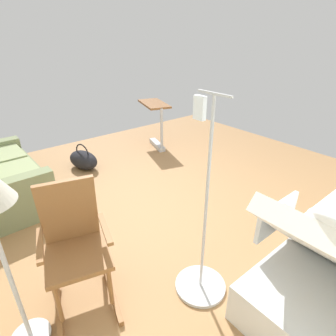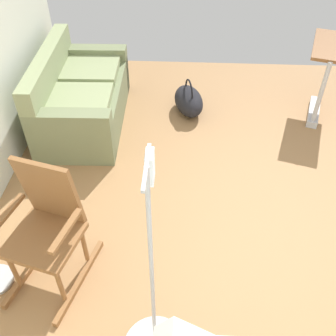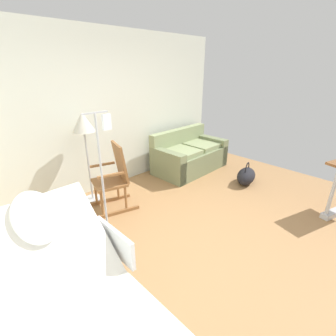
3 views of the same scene
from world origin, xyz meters
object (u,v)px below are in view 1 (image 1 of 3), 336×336
object	(u,v)px
couch	(0,180)
duffel_bag	(83,160)
iv_pole	(201,265)
overbed_table	(156,120)
rocking_chair	(76,246)

from	to	relation	value
couch	duffel_bag	xyz separation A→B (m)	(0.26, -1.23, -0.15)
iv_pole	overbed_table	bearing A→B (deg)	-30.17
rocking_chair	overbed_table	world-z (taller)	rocking_chair
rocking_chair	overbed_table	size ratio (longest dim) A/B	1.19
duffel_bag	iv_pole	size ratio (longest dim) A/B	0.37
couch	duffel_bag	distance (m)	1.27
rocking_chair	iv_pole	distance (m)	1.05
rocking_chair	duffel_bag	distance (m)	2.52
rocking_chair	iv_pole	xyz separation A→B (m)	(-0.60, -0.82, -0.25)
duffel_bag	iv_pole	world-z (taller)	iv_pole
overbed_table	iv_pole	bearing A→B (deg)	149.83
rocking_chair	overbed_table	xyz separation A→B (m)	(2.36, -2.54, 0.03)
overbed_table	duffel_bag	bearing A→B (deg)	92.60
couch	iv_pole	bearing A→B (deg)	-158.26
overbed_table	duffel_bag	world-z (taller)	overbed_table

